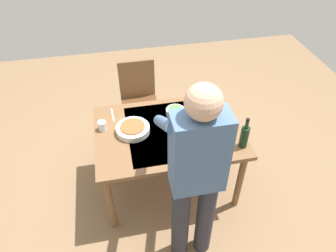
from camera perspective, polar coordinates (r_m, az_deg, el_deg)
ground_plane at (r=3.33m, az=0.00°, el=-10.07°), size 6.00×6.00×0.00m
dining_table at (r=2.86m, az=0.00°, el=-1.92°), size 1.31×0.94×0.72m
chair_near at (r=3.57m, az=-5.35°, el=5.54°), size 0.40×0.40×0.91m
person_server at (r=2.15m, az=5.15°, el=-8.63°), size 0.42×0.61×1.69m
wine_bottle at (r=2.66m, az=13.75°, el=-1.82°), size 0.07×0.07×0.30m
wine_glass_left at (r=2.74m, az=8.84°, el=0.29°), size 0.07×0.07×0.15m
water_cup_near_left at (r=2.64m, az=10.04°, el=-3.63°), size 0.07×0.07×0.09m
water_cup_near_right at (r=2.85m, az=-11.91°, el=0.07°), size 0.07×0.07×0.09m
serving_bowl_pasta at (r=2.79m, az=-6.43°, el=-0.51°), size 0.30×0.30×0.07m
side_bowl_salad at (r=2.96m, az=1.37°, el=2.69°), size 0.18×0.18×0.07m
dinner_plate_near at (r=3.04m, az=6.62°, el=2.95°), size 0.23×0.23×0.01m
table_knife at (r=3.01m, az=-10.07°, el=1.99°), size 0.03×0.20×0.00m
table_fork at (r=2.64m, az=6.08°, el=-4.37°), size 0.08×0.17×0.00m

